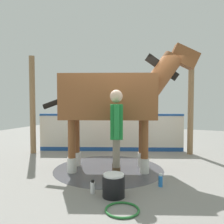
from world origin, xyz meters
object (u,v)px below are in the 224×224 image
(bottle_shampoo, at_px, (93,187))
(hose_coil, at_px, (122,210))
(wash_bucket, at_px, (114,185))
(handler, at_px, (116,129))
(horse, at_px, (114,98))
(bottle_spray, at_px, (161,181))

(bottle_shampoo, height_order, hose_coil, bottle_shampoo)
(hose_coil, bearing_deg, wash_bucket, 36.91)
(handler, relative_size, bottle_shampoo, 7.64)
(horse, height_order, handler, horse)
(bottle_spray, bearing_deg, wash_bucket, 140.57)
(horse, distance_m, hose_coil, 2.54)
(handler, distance_m, bottle_spray, 1.21)
(horse, distance_m, handler, 1.08)
(wash_bucket, xyz_separation_m, bottle_spray, (0.73, -0.60, -0.07))
(wash_bucket, height_order, hose_coil, wash_bucket)
(horse, xyz_separation_m, hose_coil, (-1.79, -0.88, -1.58))
(handler, xyz_separation_m, bottle_shampoo, (-0.57, 0.19, -0.91))
(bottle_shampoo, bearing_deg, handler, -18.62)
(hose_coil, bearing_deg, bottle_spray, -14.65)
(horse, relative_size, handler, 1.88)
(handler, height_order, bottle_shampoo, handler)
(wash_bucket, distance_m, bottle_shampoo, 0.38)
(horse, xyz_separation_m, handler, (-0.83, -0.39, -0.58))
(bottle_shampoo, bearing_deg, wash_bucket, -87.40)
(bottle_shampoo, xyz_separation_m, hose_coil, (-0.39, -0.68, -0.09))
(wash_bucket, relative_size, bottle_spray, 1.54)
(wash_bucket, bearing_deg, hose_coil, -143.09)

